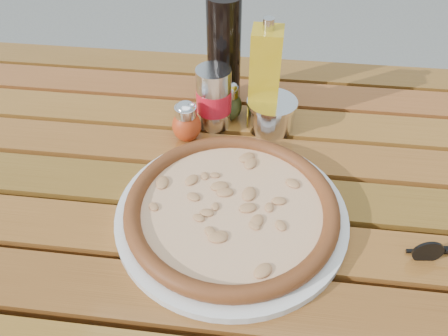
# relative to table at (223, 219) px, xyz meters

# --- Properties ---
(table) EXTENTS (1.40, 0.90, 0.75)m
(table) POSITION_rel_table_xyz_m (0.00, 0.00, 0.00)
(table) COLOR #38230C
(table) RESTS_ON ground
(plate) EXTENTS (0.45, 0.45, 0.01)m
(plate) POSITION_rel_table_xyz_m (0.02, -0.06, 0.08)
(plate) COLOR silver
(plate) RESTS_ON table
(pizza) EXTENTS (0.37, 0.37, 0.03)m
(pizza) POSITION_rel_table_xyz_m (0.02, -0.06, 0.10)
(pizza) COLOR #FFE2B6
(pizza) RESTS_ON plate
(pepper_shaker) EXTENTS (0.06, 0.06, 0.08)m
(pepper_shaker) POSITION_rel_table_xyz_m (-0.08, 0.13, 0.11)
(pepper_shaker) COLOR #C33E16
(pepper_shaker) RESTS_ON table
(oregano_shaker) EXTENTS (0.06, 0.06, 0.08)m
(oregano_shaker) POSITION_rel_table_xyz_m (-0.01, 0.20, 0.11)
(oregano_shaker) COLOR #373E18
(oregano_shaker) RESTS_ON table
(dark_bottle) EXTENTS (0.08, 0.08, 0.22)m
(dark_bottle) POSITION_rel_table_xyz_m (-0.03, 0.26, 0.19)
(dark_bottle) COLOR black
(dark_bottle) RESTS_ON table
(soda_can) EXTENTS (0.08, 0.08, 0.12)m
(soda_can) POSITION_rel_table_xyz_m (-0.04, 0.18, 0.13)
(soda_can) COLOR silver
(soda_can) RESTS_ON table
(olive_oil_cruet) EXTENTS (0.06, 0.06, 0.21)m
(olive_oil_cruet) POSITION_rel_table_xyz_m (0.05, 0.20, 0.17)
(olive_oil_cruet) COLOR #B28C13
(olive_oil_cruet) RESTS_ON table
(parmesan_tin) EXTENTS (0.13, 0.13, 0.07)m
(parmesan_tin) POSITION_rel_table_xyz_m (0.07, 0.18, 0.11)
(parmesan_tin) COLOR silver
(parmesan_tin) RESTS_ON table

